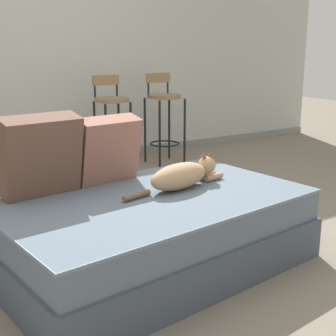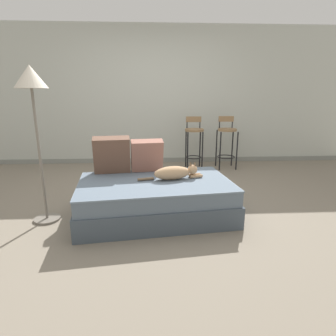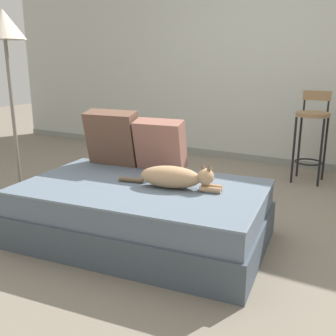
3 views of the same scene
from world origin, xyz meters
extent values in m
plane|color=slate|center=(0.00, 0.00, 0.00)|extent=(16.00, 16.00, 0.00)
cube|color=#B7BCB2|center=(0.00, 2.25, 1.30)|extent=(8.00, 0.10, 2.60)
cube|color=gray|center=(0.00, 2.20, 0.04)|extent=(8.00, 0.02, 0.09)
cube|color=#44505B|center=(0.00, -0.40, 0.12)|extent=(1.80, 1.22, 0.24)
cube|color=slate|center=(0.00, -0.40, 0.33)|extent=(1.76, 1.18, 0.18)
cube|color=slate|center=(0.00, -0.40, 0.41)|extent=(1.77, 1.19, 0.02)
cube|color=brown|center=(-0.51, -0.05, 0.64)|extent=(0.45, 0.29, 0.45)
cube|color=#936051|center=(-0.09, 0.00, 0.62)|extent=(0.41, 0.27, 0.41)
ellipsoid|color=tan|center=(0.20, -0.35, 0.49)|extent=(0.45, 0.26, 0.15)
sphere|color=tan|center=(0.43, -0.29, 0.51)|extent=(0.11, 0.11, 0.11)
cone|color=brown|center=(0.41, -0.29, 0.59)|extent=(0.03, 0.03, 0.04)
cone|color=brown|center=(0.46, -0.29, 0.59)|extent=(0.03, 0.03, 0.04)
cylinder|color=tan|center=(0.48, -0.32, 0.44)|extent=(0.14, 0.07, 0.04)
cylinder|color=tan|center=(0.46, -0.26, 0.44)|extent=(0.14, 0.07, 0.04)
cylinder|color=brown|center=(-0.10, -0.38, 0.44)|extent=(0.18, 0.07, 0.03)
cylinder|color=black|center=(0.60, 1.54, 0.35)|extent=(0.02, 0.02, 0.70)
cylinder|color=black|center=(0.87, 1.54, 0.35)|extent=(0.02, 0.02, 0.70)
cylinder|color=black|center=(0.60, 1.81, 0.35)|extent=(0.02, 0.02, 0.70)
cylinder|color=black|center=(0.87, 1.81, 0.35)|extent=(0.02, 0.02, 0.70)
torus|color=black|center=(0.74, 1.67, 0.21)|extent=(0.29, 0.29, 0.02)
cylinder|color=olive|center=(0.74, 1.67, 0.72)|extent=(0.34, 0.34, 0.04)
cylinder|color=black|center=(0.62, 1.80, 0.80)|extent=(0.02, 0.02, 0.20)
cylinder|color=black|center=(0.86, 1.80, 0.80)|extent=(0.02, 0.02, 0.20)
cube|color=olive|center=(0.74, 1.80, 0.90)|extent=(0.28, 0.03, 0.10)
cylinder|color=slate|center=(-1.20, -0.45, 0.01)|extent=(0.28, 0.28, 0.02)
cylinder|color=slate|center=(-1.20, -0.45, 0.70)|extent=(0.03, 0.03, 1.41)
cone|color=beige|center=(-1.20, -0.45, 1.52)|extent=(0.32, 0.32, 0.22)
camera|label=1|loc=(-1.24, -2.51, 1.21)|focal=50.00mm
camera|label=2|loc=(-0.02, -3.37, 1.36)|focal=30.00mm
camera|label=3|loc=(1.44, -2.56, 1.26)|focal=42.00mm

